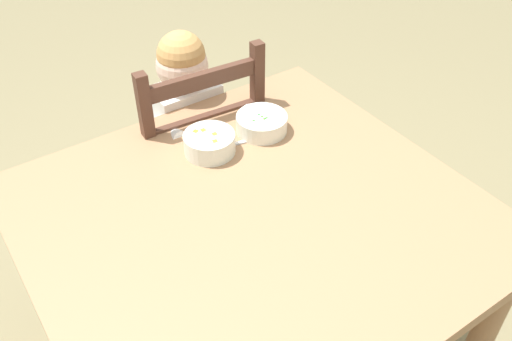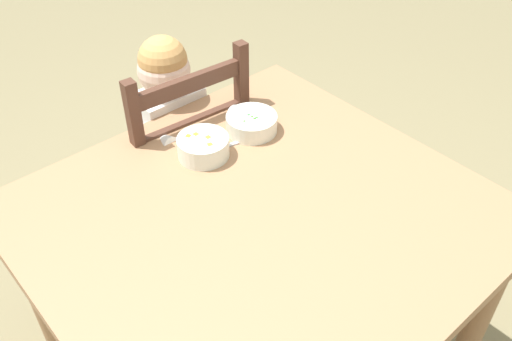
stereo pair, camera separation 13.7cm
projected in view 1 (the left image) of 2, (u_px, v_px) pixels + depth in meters
dining_table at (254, 240)px, 1.48m from camera, size 1.11×1.06×0.74m
dining_chair at (193, 163)px, 2.01m from camera, size 0.45×0.45×0.95m
child_figure at (191, 123)px, 1.90m from camera, size 0.32×0.31×0.96m
bowl_of_peas at (262, 123)px, 1.67m from camera, size 0.16×0.16×0.06m
bowl_of_carrots at (209, 143)px, 1.59m from camera, size 0.15×0.15×0.06m
spoon at (224, 146)px, 1.62m from camera, size 0.14×0.05×0.01m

